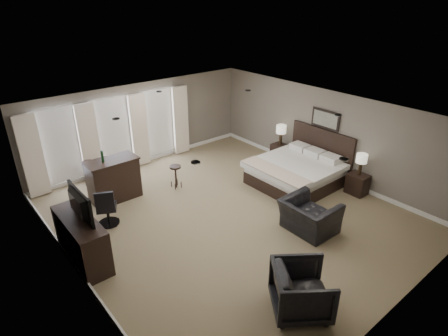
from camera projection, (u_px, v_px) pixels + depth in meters
room at (228, 168)px, 8.94m from camera, size 7.60×8.60×2.64m
window_bay at (115, 135)px, 11.25m from camera, size 5.25×0.20×2.30m
bed at (297, 161)px, 10.67m from camera, size 2.29×2.18×1.46m
nightstand_near at (357, 184)px, 10.37m from camera, size 0.43×0.53×0.58m
nightstand_far at (280, 153)px, 12.38m from camera, size 0.42×0.52×0.56m
lamp_near at (361, 165)px, 10.11m from camera, size 0.30×0.30×0.61m
lamp_far at (281, 135)px, 12.11m from camera, size 0.32×0.32×0.67m
wall_art at (325, 119)px, 10.87m from camera, size 0.04×0.96×0.56m
dresser at (82, 240)px, 7.71m from camera, size 0.56×1.73×1.01m
tv at (77, 216)px, 7.46m from camera, size 0.64×1.11×0.15m
armchair_near at (310, 211)px, 8.66m from camera, size 0.79×1.20×1.04m
armchair_far at (302, 288)px, 6.46m from camera, size 1.30×1.32×1.00m
bar_counter at (114, 179)px, 9.98m from camera, size 1.33×0.69×1.16m
bar_stool_left at (90, 174)px, 10.70m from camera, size 0.49×0.49×0.77m
bar_stool_right at (176, 177)px, 10.66m from camera, size 0.38×0.38×0.67m
desk_chair at (107, 206)px, 8.91m from camera, size 0.68×0.68×0.99m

